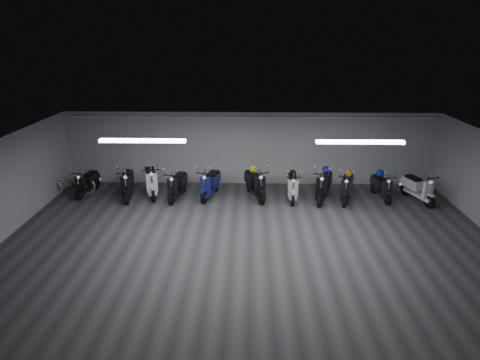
{
  "coord_description": "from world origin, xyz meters",
  "views": [
    {
      "loc": [
        -0.03,
        -9.73,
        5.55
      ],
      "look_at": [
        -0.33,
        2.5,
        1.05
      ],
      "focal_mm": 29.99,
      "sensor_mm": 36.0,
      "label": 1
    }
  ],
  "objects_px": {
    "scooter_7": "(324,181)",
    "helmet_2": "(380,173)",
    "scooter_5": "(255,180)",
    "scooter_0": "(87,179)",
    "helmet_4": "(253,169)",
    "scooter_6": "(293,182)",
    "scooter_8": "(347,183)",
    "scooter_4": "(210,179)",
    "helmet_3": "(293,173)",
    "scooter_3": "(177,181)",
    "helmet_0": "(348,173)",
    "helmet_1": "(326,170)",
    "bicycle": "(70,180)",
    "scooter_1": "(127,179)",
    "scooter_10": "(419,184)",
    "scooter_2": "(151,176)",
    "scooter_9": "(382,183)"
  },
  "relations": [
    {
      "from": "scooter_0",
      "to": "bicycle",
      "type": "xyz_separation_m",
      "value": [
        -0.6,
        -0.02,
        -0.06
      ]
    },
    {
      "from": "bicycle",
      "to": "helmet_0",
      "type": "distance_m",
      "value": 9.95
    },
    {
      "from": "scooter_5",
      "to": "scooter_7",
      "type": "bearing_deg",
      "value": -22.12
    },
    {
      "from": "helmet_2",
      "to": "scooter_6",
      "type": "bearing_deg",
      "value": -173.93
    },
    {
      "from": "scooter_0",
      "to": "scooter_7",
      "type": "bearing_deg",
      "value": 7.76
    },
    {
      "from": "scooter_0",
      "to": "scooter_4",
      "type": "bearing_deg",
      "value": 8.07
    },
    {
      "from": "helmet_1",
      "to": "helmet_3",
      "type": "relative_size",
      "value": 1.23
    },
    {
      "from": "helmet_3",
      "to": "helmet_2",
      "type": "bearing_deg",
      "value": 1.75
    },
    {
      "from": "scooter_6",
      "to": "scooter_7",
      "type": "xyz_separation_m",
      "value": [
        1.08,
        -0.06,
        0.08
      ]
    },
    {
      "from": "scooter_1",
      "to": "scooter_10",
      "type": "height_order",
      "value": "scooter_1"
    },
    {
      "from": "bicycle",
      "to": "scooter_1",
      "type": "bearing_deg",
      "value": -105.26
    },
    {
      "from": "helmet_0",
      "to": "helmet_1",
      "type": "xyz_separation_m",
      "value": [
        -0.78,
        0.05,
        0.1
      ]
    },
    {
      "from": "helmet_1",
      "to": "helmet_3",
      "type": "height_order",
      "value": "helmet_1"
    },
    {
      "from": "scooter_6",
      "to": "scooter_8",
      "type": "xyz_separation_m",
      "value": [
        1.87,
        -0.09,
        0.02
      ]
    },
    {
      "from": "helmet_0",
      "to": "scooter_4",
      "type": "bearing_deg",
      "value": -179.7
    },
    {
      "from": "scooter_4",
      "to": "helmet_3",
      "type": "relative_size",
      "value": 7.87
    },
    {
      "from": "helmet_2",
      "to": "helmet_4",
      "type": "bearing_deg",
      "value": -179.82
    },
    {
      "from": "scooter_0",
      "to": "scooter_3",
      "type": "height_order",
      "value": "scooter_3"
    },
    {
      "from": "scooter_1",
      "to": "helmet_3",
      "type": "xyz_separation_m",
      "value": [
        5.84,
        0.23,
        0.2
      ]
    },
    {
      "from": "scooter_6",
      "to": "helmet_2",
      "type": "relative_size",
      "value": 6.13
    },
    {
      "from": "scooter_1",
      "to": "bicycle",
      "type": "height_order",
      "value": "scooter_1"
    },
    {
      "from": "scooter_6",
      "to": "scooter_10",
      "type": "distance_m",
      "value": 4.34
    },
    {
      "from": "scooter_5",
      "to": "scooter_6",
      "type": "xyz_separation_m",
      "value": [
        1.31,
        -0.07,
        -0.07
      ]
    },
    {
      "from": "scooter_5",
      "to": "helmet_3",
      "type": "bearing_deg",
      "value": -11.8
    },
    {
      "from": "helmet_1",
      "to": "helmet_4",
      "type": "bearing_deg",
      "value": 177.22
    },
    {
      "from": "scooter_6",
      "to": "scooter_8",
      "type": "relative_size",
      "value": 0.97
    },
    {
      "from": "scooter_0",
      "to": "helmet_4",
      "type": "height_order",
      "value": "scooter_0"
    },
    {
      "from": "scooter_0",
      "to": "scooter_3",
      "type": "xyz_separation_m",
      "value": [
        3.33,
        -0.29,
        0.05
      ]
    },
    {
      "from": "scooter_4",
      "to": "helmet_3",
      "type": "distance_m",
      "value": 2.94
    },
    {
      "from": "scooter_8",
      "to": "bicycle",
      "type": "height_order",
      "value": "scooter_8"
    },
    {
      "from": "scooter_1",
      "to": "scooter_10",
      "type": "bearing_deg",
      "value": -12.35
    },
    {
      "from": "helmet_2",
      "to": "helmet_3",
      "type": "height_order",
      "value": "helmet_2"
    },
    {
      "from": "scooter_5",
      "to": "scooter_9",
      "type": "xyz_separation_m",
      "value": [
        4.45,
        0.04,
        -0.1
      ]
    },
    {
      "from": "helmet_2",
      "to": "scooter_3",
      "type": "bearing_deg",
      "value": -177.14
    },
    {
      "from": "scooter_7",
      "to": "scooter_9",
      "type": "xyz_separation_m",
      "value": [
        2.06,
        0.17,
        -0.12
      ]
    },
    {
      "from": "scooter_8",
      "to": "helmet_2",
      "type": "xyz_separation_m",
      "value": [
        1.24,
        0.43,
        0.23
      ]
    },
    {
      "from": "scooter_3",
      "to": "bicycle",
      "type": "bearing_deg",
      "value": -173.8
    },
    {
      "from": "scooter_7",
      "to": "helmet_2",
      "type": "relative_size",
      "value": 6.94
    },
    {
      "from": "scooter_4",
      "to": "scooter_10",
      "type": "bearing_deg",
      "value": 13.47
    },
    {
      "from": "scooter_1",
      "to": "scooter_7",
      "type": "bearing_deg",
      "value": -12.22
    },
    {
      "from": "scooter_8",
      "to": "scooter_4",
      "type": "bearing_deg",
      "value": -165.08
    },
    {
      "from": "scooter_3",
      "to": "helmet_3",
      "type": "height_order",
      "value": "scooter_3"
    },
    {
      "from": "scooter_1",
      "to": "helmet_4",
      "type": "relative_size",
      "value": 6.84
    },
    {
      "from": "scooter_8",
      "to": "scooter_10",
      "type": "distance_m",
      "value": 2.46
    },
    {
      "from": "scooter_7",
      "to": "bicycle",
      "type": "xyz_separation_m",
      "value": [
        -9.08,
        0.3,
        -0.17
      ]
    },
    {
      "from": "scooter_0",
      "to": "helmet_4",
      "type": "bearing_deg",
      "value": 10.48
    },
    {
      "from": "scooter_5",
      "to": "scooter_8",
      "type": "xyz_separation_m",
      "value": [
        3.18,
        -0.16,
        -0.05
      ]
    },
    {
      "from": "scooter_6",
      "to": "bicycle",
      "type": "height_order",
      "value": "scooter_6"
    },
    {
      "from": "scooter_2",
      "to": "helmet_4",
      "type": "relative_size",
      "value": 6.95
    },
    {
      "from": "scooter_0",
      "to": "helmet_0",
      "type": "distance_m",
      "value": 9.35
    }
  ]
}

